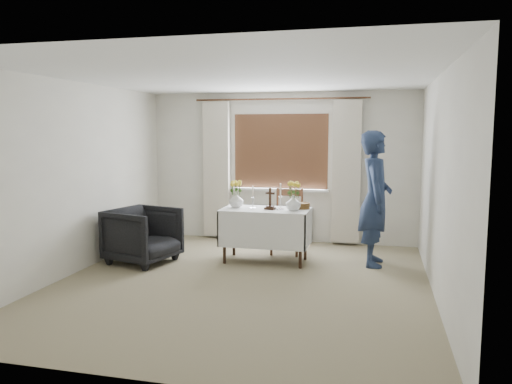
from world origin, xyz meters
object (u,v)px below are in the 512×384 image
wooden_chair (287,222)px  wooden_cross (270,199)px  altar_table (265,235)px  flower_vase_left (236,200)px  armchair (143,235)px  person (375,199)px  flower_vase_right (293,203)px

wooden_chair → wooden_cross: bearing=-101.3°
altar_table → flower_vase_left: (-0.44, 0.04, 0.49)m
armchair → flower_vase_left: 1.41m
armchair → wooden_cross: 1.87m
person → flower_vase_left: person is taller
wooden_chair → altar_table: bearing=-108.6°
person → wooden_cross: 1.45m
flower_vase_left → altar_table: bearing=-5.3°
wooden_chair → flower_vase_right: 0.74m
person → flower_vase_right: 1.13m
wooden_chair → person: size_ratio=0.52×
wooden_chair → flower_vase_right: bearing=-70.2°
person → wooden_cross: size_ratio=6.07×
person → wooden_cross: bearing=97.4°
altar_table → armchair: 1.74m
armchair → flower_vase_left: (1.23, 0.50, 0.48)m
altar_table → flower_vase_right: (0.41, -0.05, 0.49)m
altar_table → flower_vase_right: bearing=-7.4°
altar_table → wooden_chair: bearing=69.5°
flower_vase_right → flower_vase_left: bearing=173.7°
altar_table → flower_vase_left: size_ratio=5.70×
altar_table → flower_vase_right: flower_vase_right is taller
wooden_chair → flower_vase_left: 0.91m
flower_vase_right → wooden_chair: bearing=108.0°
person → armchair: bearing=100.3°
wooden_chair → person: bearing=-13.6°
armchair → person: bearing=-63.6°
altar_table → armchair: bearing=-164.5°
altar_table → person: bearing=7.5°
wooden_cross → flower_vase_right: wooden_cross is taller
wooden_chair → flower_vase_left: same height
armchair → flower_vase_right: 2.17m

